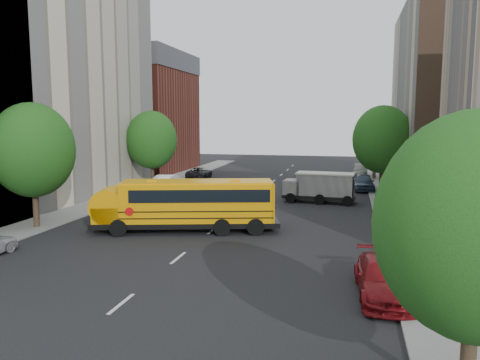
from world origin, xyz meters
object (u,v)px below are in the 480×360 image
(street_tree_3, at_px, (477,226))
(street_tree_2, at_px, (152,140))
(parked_car_1, at_px, (168,182))
(parked_car_3, at_px, (384,279))
(street_tree_4, at_px, (383,140))
(school_bus, at_px, (184,202))
(safari_truck, at_px, (320,187))
(parked_car_4, at_px, (364,182))
(parked_car_5, at_px, (361,170))
(street_tree_5, at_px, (375,138))
(parked_car_2, at_px, (199,173))
(street_tree_1, at_px, (33,150))

(street_tree_3, bearing_deg, street_tree_2, 124.51)
(parked_car_1, height_order, parked_car_3, parked_car_1)
(street_tree_4, xyz_separation_m, school_bus, (-12.62, -16.55, -3.29))
(street_tree_2, bearing_deg, safari_truck, -14.99)
(safari_truck, height_order, parked_car_1, safari_truck)
(parked_car_4, bearing_deg, safari_truck, -118.44)
(parked_car_3, relative_size, parked_car_5, 1.14)
(street_tree_5, bearing_deg, parked_car_2, -169.38)
(parked_car_5, bearing_deg, safari_truck, -97.33)
(parked_car_2, bearing_deg, street_tree_4, 155.47)
(school_bus, distance_m, parked_car_2, 25.88)
(street_tree_1, relative_size, street_tree_5, 1.05)
(parked_car_5, bearing_deg, parked_car_2, -156.25)
(street_tree_4, height_order, parked_car_4, street_tree_4)
(street_tree_4, bearing_deg, parked_car_4, 113.50)
(street_tree_4, distance_m, parked_car_2, 21.92)
(street_tree_4, bearing_deg, parked_car_1, -176.86)
(street_tree_3, xyz_separation_m, safari_truck, (-5.14, 27.49, -3.13))
(school_bus, distance_m, parked_car_5, 33.58)
(street_tree_1, height_order, parked_car_3, street_tree_1)
(street_tree_1, relative_size, street_tree_4, 0.98)
(street_tree_5, distance_m, school_bus, 31.35)
(parked_car_2, bearing_deg, parked_car_1, 87.74)
(street_tree_3, bearing_deg, parked_car_2, 116.17)
(street_tree_3, distance_m, parked_car_2, 45.05)
(street_tree_2, height_order, parked_car_1, street_tree_2)
(safari_truck, xyz_separation_m, parked_car_1, (-14.73, 3.42, -0.54))
(street_tree_1, height_order, street_tree_3, street_tree_1)
(street_tree_1, relative_size, school_bus, 0.68)
(parked_car_1, height_order, parked_car_4, parked_car_4)
(street_tree_3, distance_m, parked_car_5, 47.25)
(parked_car_3, xyz_separation_m, parked_car_5, (0.00, 40.08, -0.00))
(street_tree_5, bearing_deg, street_tree_1, -126.25)
(parked_car_2, bearing_deg, parked_car_3, 117.11)
(street_tree_4, distance_m, parked_car_5, 15.76)
(street_tree_5, xyz_separation_m, parked_car_2, (-19.80, -3.71, -4.05))
(parked_car_2, distance_m, parked_car_4, 19.09)
(parked_car_2, xyz_separation_m, parked_car_4, (18.40, -5.07, 0.14))
(safari_truck, height_order, parked_car_5, safari_truck)
(parked_car_2, bearing_deg, school_bus, 104.30)
(street_tree_5, distance_m, parked_car_4, 9.71)
(safari_truck, distance_m, parked_car_1, 15.13)
(street_tree_5, height_order, parked_car_5, street_tree_5)
(street_tree_2, distance_m, parked_car_3, 32.66)
(safari_truck, xyz_separation_m, parked_car_5, (3.74, 19.59, -0.59))
(parked_car_5, bearing_deg, street_tree_3, -84.81)
(street_tree_3, relative_size, parked_car_5, 1.61)
(street_tree_1, height_order, parked_car_1, street_tree_1)
(parked_car_3, distance_m, parked_car_5, 40.08)
(street_tree_4, distance_m, school_bus, 21.07)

